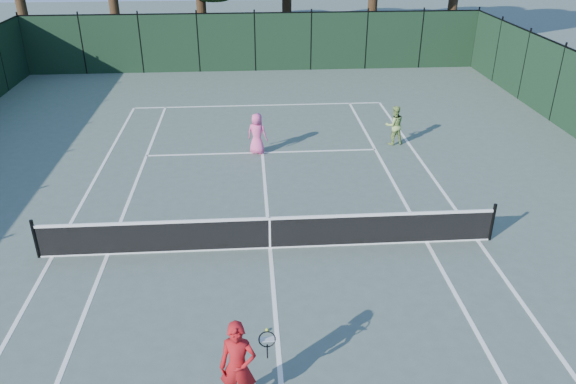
{
  "coord_description": "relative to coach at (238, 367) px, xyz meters",
  "views": [
    {
      "loc": [
        -0.42,
        -12.27,
        7.78
      ],
      "look_at": [
        0.54,
        1.0,
        1.1
      ],
      "focal_mm": 35.0,
      "sensor_mm": 36.0,
      "label": 1
    }
  ],
  "objects": [
    {
      "name": "sideline_singles_left",
      "position": [
        -3.37,
        5.08,
        -0.88
      ],
      "size": [
        0.1,
        23.77,
        0.01
      ],
      "primitive_type": "cube",
      "color": "white",
      "rests_on": "ground"
    },
    {
      "name": "loose_ball_midcourt",
      "position": [
        0.55,
        1.89,
        -0.85
      ],
      "size": [
        0.07,
        0.07,
        0.07
      ],
      "primitive_type": "sphere",
      "color": "#BBCF2A",
      "rests_on": "ground"
    },
    {
      "name": "center_service_line",
      "position": [
        0.75,
        5.08,
        -0.88
      ],
      "size": [
        0.1,
        12.8,
        0.01
      ],
      "primitive_type": "cube",
      "color": "white",
      "rests_on": "ground"
    },
    {
      "name": "baseline_far",
      "position": [
        0.75,
        16.96,
        -0.88
      ],
      "size": [
        10.97,
        0.1,
        0.01
      ],
      "primitive_type": "cube",
      "color": "white",
      "rests_on": "ground"
    },
    {
      "name": "player_pink",
      "position": [
        0.58,
        11.46,
        -0.15
      ],
      "size": [
        0.85,
        0.71,
        1.47
      ],
      "rotation": [
        0.0,
        0.0,
        2.74
      ],
      "color": "#EA5294",
      "rests_on": "ground"
    },
    {
      "name": "sideline_doubles_left",
      "position": [
        -4.74,
        5.08,
        -0.88
      ],
      "size": [
        0.1,
        23.77,
        0.01
      ],
      "primitive_type": "cube",
      "color": "white",
      "rests_on": "ground"
    },
    {
      "name": "ground",
      "position": [
        0.75,
        5.08,
        -0.88
      ],
      "size": [
        90.0,
        90.0,
        0.0
      ],
      "primitive_type": "plane",
      "color": "#495950",
      "rests_on": "ground"
    },
    {
      "name": "sideline_doubles_right",
      "position": [
        6.23,
        5.08,
        -0.88
      ],
      "size": [
        0.1,
        23.77,
        0.01
      ],
      "primitive_type": "cube",
      "color": "white",
      "rests_on": "ground"
    },
    {
      "name": "fence_far",
      "position": [
        0.75,
        23.08,
        0.62
      ],
      "size": [
        24.0,
        0.05,
        3.0
      ],
      "primitive_type": "cube",
      "color": "black",
      "rests_on": "ground"
    },
    {
      "name": "sideline_singles_right",
      "position": [
        4.86,
        5.08,
        -0.88
      ],
      "size": [
        0.1,
        23.77,
        0.01
      ],
      "primitive_type": "cube",
      "color": "white",
      "rests_on": "ground"
    },
    {
      "name": "coach",
      "position": [
        0.0,
        0.0,
        0.0
      ],
      "size": [
        1.02,
        0.58,
        1.76
      ],
      "rotation": [
        0.0,
        0.0,
        -0.19
      ],
      "color": "#A71317",
      "rests_on": "ground"
    },
    {
      "name": "player_green",
      "position": [
        5.62,
        11.98,
        -0.15
      ],
      "size": [
        0.8,
        0.67,
        1.47
      ],
      "rotation": [
        0.0,
        0.0,
        3.31
      ],
      "color": "#8FAF57",
      "rests_on": "ground"
    },
    {
      "name": "tennis_net",
      "position": [
        0.75,
        5.08,
        -0.41
      ],
      "size": [
        11.69,
        0.09,
        1.06
      ],
      "color": "black",
      "rests_on": "ground"
    },
    {
      "name": "service_line_far",
      "position": [
        0.75,
        11.48,
        -0.88
      ],
      "size": [
        8.23,
        0.1,
        0.01
      ],
      "primitive_type": "cube",
      "color": "white",
      "rests_on": "ground"
    }
  ]
}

